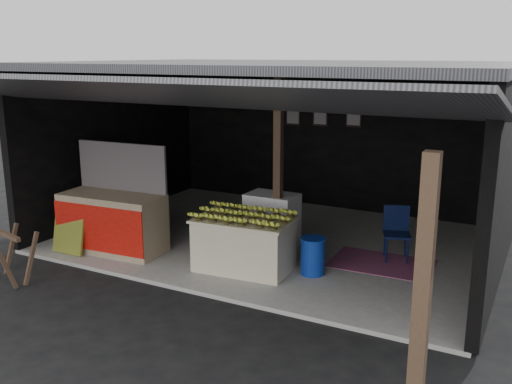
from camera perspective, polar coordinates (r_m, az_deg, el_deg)
The scene contains 13 objects.
ground at distance 7.81m, azimuth -6.05°, elevation -10.20°, with size 80.00×80.00×0.00m, color black.
concrete_slab at distance 9.83m, azimuth 2.10°, elevation -4.84°, with size 7.00×5.00×0.06m, color gray.
shophouse at distance 9.66m, azimuth 3.03°, elevation 7.42°, with size 7.40×7.29×3.02m.
banana_table at distance 8.34m, azimuth -1.18°, elevation -5.21°, with size 1.48×0.98×0.77m.
banana_pile at distance 8.21m, azimuth -1.20°, elevation -2.16°, with size 1.30×0.78×0.15m, color gold, non-canonical shape.
white_crate at distance 9.26m, azimuth 1.61°, elevation -2.91°, with size 0.81×0.57×0.90m.
neighbor_stall at distance 9.38m, azimuth -14.09°, elevation -2.70°, with size 1.70×0.85×1.71m.
green_signboard at distance 9.47m, azimuth -18.17°, elevation -3.22°, with size 0.60×0.04×0.90m, color black.
sawhorse at distance 8.73m, azimuth -23.59°, elevation -5.41°, with size 0.80×0.79×0.74m.
water_barrel at distance 8.25m, azimuth 5.68°, elevation -6.48°, with size 0.35×0.35×0.51m, color navy.
plastic_chair at distance 9.00m, azimuth 13.87°, elevation -3.55°, with size 0.50×0.50×0.83m.
magenta_rug at distance 8.88m, azimuth 12.46°, elevation -6.98°, with size 1.50×1.00×0.01m, color #6F1853.
picture_frames at distance 11.64m, azimuth 6.62°, elevation 7.59°, with size 1.62×0.04×0.46m.
Camera 1 is at (4.03, -5.90, 3.16)m, focal length 40.00 mm.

